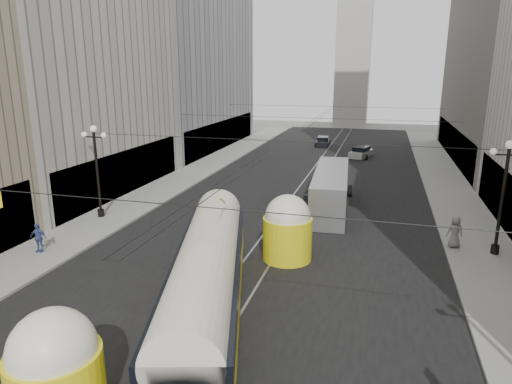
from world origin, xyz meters
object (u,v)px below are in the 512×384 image
Objects in this scene: streetcar at (207,277)px; pedestrian_sidewalk_left at (38,238)px; city_bus at (331,188)px; pedestrian_sidewalk_right at (455,232)px.

streetcar reaches higher than pedestrian_sidewalk_left.
streetcar is 17.43m from city_bus.
pedestrian_sidewalk_right is (11.00, 10.76, -0.72)m from streetcar.
city_bus is at bearing -51.53° from pedestrian_sidewalk_right.
pedestrian_sidewalk_left is (-22.67, -6.99, -0.10)m from pedestrian_sidewalk_right.
streetcar is at bearing 31.88° from pedestrian_sidewalk_right.
pedestrian_sidewalk_right is 23.72m from pedestrian_sidewalk_left.
city_bus is 19.96m from pedestrian_sidewalk_left.
pedestrian_sidewalk_left is (-14.80, -13.37, -0.59)m from city_bus.
streetcar is 12.29m from pedestrian_sidewalk_left.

